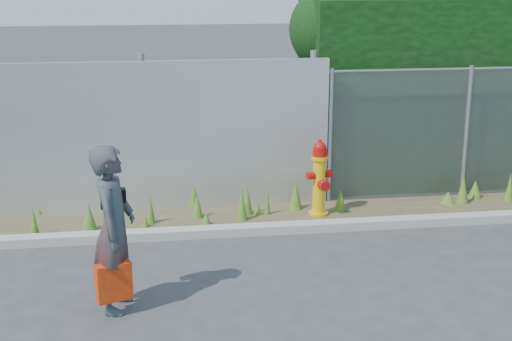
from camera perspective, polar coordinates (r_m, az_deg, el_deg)
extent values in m
plane|color=#393A3C|center=(8.05, 3.58, -9.49)|extent=(80.00, 80.00, 0.00)
cube|color=#9E998E|center=(9.66, 1.43, -4.66)|extent=(16.00, 0.22, 0.12)
cube|color=#4E432D|center=(10.24, 0.87, -3.79)|extent=(16.00, 1.20, 0.01)
cone|color=#406B20|center=(10.03, -8.42, -3.14)|extent=(0.12, 0.12, 0.42)
cone|color=#406B20|center=(10.61, -5.00, -1.75)|extent=(0.17, 0.17, 0.49)
cone|color=#406B20|center=(9.93, -3.99, -3.89)|extent=(0.13, 0.13, 0.19)
cone|color=#406B20|center=(10.53, 3.18, -2.08)|extent=(0.20, 0.20, 0.42)
cone|color=#406B20|center=(10.04, -1.13, -2.86)|extent=(0.16, 0.16, 0.45)
cone|color=#406B20|center=(9.93, -13.21, -3.68)|extent=(0.21, 0.21, 0.39)
cone|color=#406B20|center=(10.29, 0.12, -3.14)|extent=(0.13, 0.13, 0.20)
cone|color=#406B20|center=(10.52, 6.77, -2.42)|extent=(0.18, 0.18, 0.33)
cone|color=#406B20|center=(10.78, -16.96, -2.73)|extent=(0.10, 0.10, 0.28)
cone|color=#406B20|center=(11.56, 19.63, -1.30)|extent=(0.14, 0.14, 0.44)
cone|color=#406B20|center=(9.93, -8.84, -4.04)|extent=(0.10, 0.10, 0.20)
cone|color=#406B20|center=(11.17, 15.10, -2.16)|extent=(0.24, 0.24, 0.19)
cone|color=#406B20|center=(11.54, 17.12, -1.50)|extent=(0.22, 0.22, 0.29)
cone|color=#406B20|center=(10.19, -4.72, -2.89)|extent=(0.17, 0.17, 0.36)
cone|color=#406B20|center=(10.27, -0.72, -2.42)|extent=(0.17, 0.17, 0.45)
cone|color=#406B20|center=(9.91, -17.34, -4.04)|extent=(0.13, 0.13, 0.39)
cone|color=#406B20|center=(11.21, 16.23, -1.53)|extent=(0.20, 0.20, 0.44)
cone|color=#406B20|center=(10.27, 0.93, -2.42)|extent=(0.08, 0.08, 0.45)
cube|color=#AFB3B7|center=(10.53, -17.40, 2.25)|extent=(8.50, 0.08, 2.20)
cylinder|color=gray|center=(10.50, -8.95, 3.02)|extent=(0.10, 0.10, 2.30)
cylinder|color=gray|center=(10.75, 4.51, 3.47)|extent=(0.10, 0.10, 2.30)
cylinder|color=gray|center=(10.72, 5.94, 2.71)|extent=(0.07, 0.07, 2.05)
cylinder|color=gray|center=(11.43, 16.47, 2.96)|extent=(0.07, 0.07, 2.05)
sphere|color=black|center=(11.47, 6.04, 11.18)|extent=(1.33, 1.33, 1.33)
sphere|color=black|center=(11.87, 9.02, 11.97)|extent=(1.78, 1.78, 1.78)
sphere|color=black|center=(12.14, 14.55, 9.95)|extent=(1.68, 1.68, 1.68)
sphere|color=black|center=(12.29, 16.98, 10.09)|extent=(1.52, 1.52, 1.52)
cylinder|color=#DFB90B|center=(10.36, 5.00, -3.46)|extent=(0.28, 0.28, 0.06)
cylinder|color=#DFB90B|center=(10.24, 5.05, -1.37)|extent=(0.18, 0.18, 0.85)
cylinder|color=#DFB90B|center=(10.12, 5.11, 1.03)|extent=(0.24, 0.24, 0.05)
cylinder|color=#B20F0A|center=(10.10, 5.12, 1.41)|extent=(0.21, 0.21, 0.10)
sphere|color=#B20F0A|center=(10.08, 5.13, 1.80)|extent=(0.19, 0.19, 0.19)
cylinder|color=#B20F0A|center=(10.06, 5.15, 2.35)|extent=(0.05, 0.05, 0.05)
cylinder|color=#B20F0A|center=(10.15, 4.31, -0.36)|extent=(0.10, 0.11, 0.11)
cylinder|color=#B20F0A|center=(10.22, 5.84, -0.30)|extent=(0.10, 0.11, 0.11)
cylinder|color=#B20F0A|center=(10.09, 5.24, -1.20)|extent=(0.15, 0.12, 0.15)
imported|color=#0F5F63|center=(7.44, -11.29, -4.59)|extent=(0.53, 0.71, 1.77)
cube|color=red|center=(7.46, -11.31, -8.72)|extent=(0.36, 0.13, 0.40)
cylinder|color=red|center=(7.35, -11.43, -6.84)|extent=(0.17, 0.02, 0.02)
cube|color=black|center=(7.54, -11.37, -2.21)|extent=(0.26, 0.11, 0.20)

